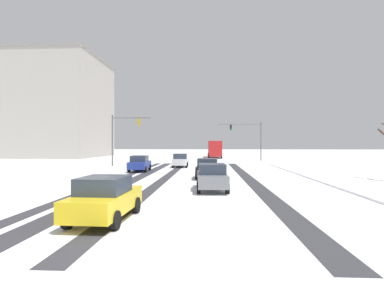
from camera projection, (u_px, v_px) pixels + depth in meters
The scene contains 15 objects.
ground_plane at pixel (143, 247), 8.53m from camera, with size 300.00×300.00×0.00m, color white.
wheel_track_left_lane at pixel (122, 178), 25.94m from camera, with size 0.78×37.70×0.01m, color #38383D.
wheel_track_right_lane at pixel (138, 178), 25.87m from camera, with size 1.08×37.70×0.01m, color #38383D.
wheel_track_center at pixel (166, 178), 25.74m from camera, with size 0.82×37.70×0.01m, color #38383D.
wheel_track_oncoming at pixel (248, 178), 25.36m from camera, with size 1.02×37.70×0.01m, color #38383D.
sidewalk_kerb_right at pixel (344, 181), 23.26m from camera, with size 4.00×37.70×0.12m, color white.
traffic_signal_far_right at pixel (249, 134), 52.18m from camera, with size 7.28×0.52×6.50m.
traffic_signal_near_left at pixel (123, 132), 39.30m from camera, with size 4.90×0.42×6.50m.
car_white_lead at pixel (180, 160), 37.67m from camera, with size 1.94×4.15×1.62m.
car_blue_second at pixel (140, 163), 31.79m from camera, with size 1.91×4.14×1.62m.
car_black_third at pixel (208, 168), 25.54m from camera, with size 1.97×4.17×1.62m.
car_grey_fourth at pixel (212, 177), 18.82m from camera, with size 1.98×4.18×1.62m.
car_yellow_cab_fifth at pixel (105, 198), 11.45m from camera, with size 1.95×4.16×1.62m.
bus_oncoming at pixel (214, 148), 63.73m from camera, with size 2.85×11.05×3.38m.
office_building_far_left_block at pixel (58, 108), 67.38m from camera, with size 18.83×20.26×21.32m.
Camera 1 is at (1.82, -8.44, 2.82)m, focal length 29.17 mm.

